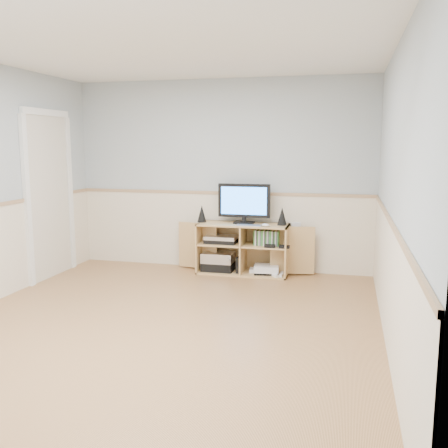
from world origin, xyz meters
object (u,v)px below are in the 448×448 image
(monitor, at_px, (244,202))
(keyboard, at_px, (249,225))
(game_consoles, at_px, (266,270))
(media_cabinet, at_px, (244,247))

(monitor, bearing_deg, keyboard, -62.36)
(game_consoles, bearing_deg, keyboard, -147.70)
(media_cabinet, relative_size, monitor, 2.70)
(monitor, bearing_deg, media_cabinet, 90.00)
(media_cabinet, bearing_deg, game_consoles, -12.35)
(monitor, bearing_deg, game_consoles, -11.45)
(keyboard, bearing_deg, game_consoles, 30.49)
(media_cabinet, relative_size, game_consoles, 3.97)
(monitor, xyz_separation_m, game_consoles, (0.30, -0.06, -0.86))
(media_cabinet, distance_m, monitor, 0.60)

